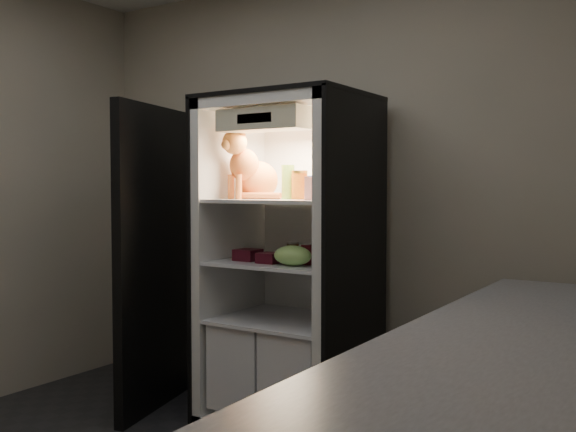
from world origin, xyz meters
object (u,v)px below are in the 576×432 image
at_px(cream_carton, 314,188).
at_px(berry_box_left, 248,255).
at_px(soda_can_b, 331,251).
at_px(berry_box_right, 269,258).
at_px(parmesan_shaker, 288,182).
at_px(soda_can_a, 318,249).
at_px(mayo_tub, 312,187).
at_px(soda_can_c, 306,254).
at_px(tabby_cat, 251,171).
at_px(condiment_jar, 293,250).
at_px(salsa_jar, 300,185).
at_px(refrigerator, 291,285).
at_px(pepper_jar, 332,179).
at_px(grape_bag, 293,256).

relative_size(cream_carton, berry_box_left, 0.96).
bearing_deg(soda_can_b, berry_box_right, -145.08).
distance_m(parmesan_shaker, soda_can_a, 0.42).
distance_m(mayo_tub, soda_can_c, 0.44).
xyz_separation_m(tabby_cat, condiment_jar, (0.22, 0.11, -0.46)).
distance_m(mayo_tub, salsa_jar, 0.12).
relative_size(refrigerator, berry_box_right, 16.44).
relative_size(cream_carton, soda_can_a, 0.92).
height_order(refrigerator, condiment_jar, refrigerator).
relative_size(refrigerator, cream_carton, 15.14).
bearing_deg(tabby_cat, soda_can_a, 25.57).
relative_size(pepper_jar, grape_bag, 1.02).
bearing_deg(pepper_jar, condiment_jar, 168.83).
bearing_deg(soda_can_c, grape_bag, -117.79).
distance_m(pepper_jar, grape_bag, 0.47).
bearing_deg(grape_bag, berry_box_right, 170.94).
bearing_deg(mayo_tub, salsa_jar, -95.72).
distance_m(refrigerator, berry_box_right, 0.27).
bearing_deg(salsa_jar, soda_can_b, 11.05).
xyz_separation_m(refrigerator, salsa_jar, (0.08, -0.05, 0.58)).
distance_m(tabby_cat, soda_can_a, 0.60).
bearing_deg(berry_box_left, soda_can_a, 26.30).
xyz_separation_m(cream_carton, soda_can_b, (0.01, 0.17, -0.34)).
relative_size(parmesan_shaker, soda_can_b, 1.43).
relative_size(soda_can_a, berry_box_right, 1.18).
bearing_deg(berry_box_right, parmesan_shaker, 87.15).
xyz_separation_m(tabby_cat, berry_box_left, (0.04, -0.09, -0.48)).
xyz_separation_m(refrigerator, grape_bag, (0.16, -0.23, 0.20)).
bearing_deg(berry_box_left, refrigerator, 42.23).
bearing_deg(cream_carton, soda_can_a, 113.04).
bearing_deg(soda_can_a, soda_can_c, -82.69).
xyz_separation_m(parmesan_shaker, soda_can_b, (0.27, 0.02, -0.38)).
distance_m(cream_carton, soda_can_a, 0.40).
height_order(salsa_jar, pepper_jar, pepper_jar).
bearing_deg(berry_box_right, cream_carton, 5.99).
distance_m(soda_can_b, soda_can_c, 0.16).
relative_size(mayo_tub, berry_box_left, 1.03).
relative_size(soda_can_a, condiment_jar, 1.36).
bearing_deg(soda_can_b, pepper_jar, -39.23).
distance_m(soda_can_c, berry_box_left, 0.38).
distance_m(parmesan_shaker, grape_bag, 0.47).
xyz_separation_m(soda_can_b, grape_bag, (-0.11, -0.22, -0.01)).
bearing_deg(pepper_jar, berry_box_right, -148.79).
bearing_deg(soda_can_b, soda_can_c, -115.41).
relative_size(pepper_jar, berry_box_left, 1.70).
height_order(condiment_jar, berry_box_left, condiment_jar).
height_order(tabby_cat, pepper_jar, tabby_cat).
xyz_separation_m(refrigerator, soda_can_c, (0.20, -0.16, 0.21)).
bearing_deg(grape_bag, pepper_jar, 58.38).
distance_m(soda_can_b, berry_box_right, 0.34).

